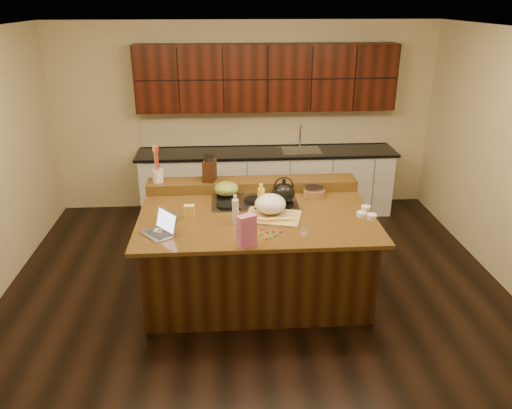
{
  "coord_description": "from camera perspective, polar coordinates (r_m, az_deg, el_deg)",
  "views": [
    {
      "loc": [
        -0.32,
        -4.69,
        2.98
      ],
      "look_at": [
        0.0,
        0.05,
        1.0
      ],
      "focal_mm": 35.0,
      "sensor_mm": 36.0,
      "label": 1
    }
  ],
  "objects": [
    {
      "name": "gumdrop_5",
      "position": [
        4.67,
        0.63,
        -3.42
      ],
      "size": [
        0.02,
        0.02,
        0.02
      ],
      "primitive_type": "ellipsoid",
      "color": "#198C26",
      "rests_on": "island"
    },
    {
      "name": "kettle",
      "position": [
        5.26,
        3.18,
        1.31
      ],
      "size": [
        0.3,
        0.3,
        0.21
      ],
      "primitive_type": "ellipsoid",
      "rotation": [
        0.0,
        0.0,
        -0.32
      ],
      "color": "black",
      "rests_on": "cooktop"
    },
    {
      "name": "gumdrop_0",
      "position": [
        4.58,
        1.2,
        -3.97
      ],
      "size": [
        0.02,
        0.02,
        0.02
      ],
      "primitive_type": "ellipsoid",
      "color": "red",
      "rests_on": "island"
    },
    {
      "name": "green_bowl",
      "position": [
        5.48,
        -3.4,
        1.83
      ],
      "size": [
        0.34,
        0.34,
        0.15
      ],
      "primitive_type": "ellipsoid",
      "rotation": [
        0.0,
        0.0,
        0.29
      ],
      "color": "olive",
      "rests_on": "cooktop"
    },
    {
      "name": "candy_plate",
      "position": [
        4.82,
        -10.97,
        -3.07
      ],
      "size": [
        0.19,
        0.19,
        0.01
      ],
      "primitive_type": "cylinder",
      "rotation": [
        0.0,
        0.0,
        -0.06
      ],
      "color": "white",
      "rests_on": "island"
    },
    {
      "name": "ramekin_b",
      "position": [
        5.15,
        13.08,
        -1.33
      ],
      "size": [
        0.11,
        0.11,
        0.04
      ],
      "primitive_type": "cylinder",
      "rotation": [
        0.0,
        0.0,
        0.06
      ],
      "color": "white",
      "rests_on": "island"
    },
    {
      "name": "gumdrop_4",
      "position": [
        4.73,
        2.88,
        -3.12
      ],
      "size": [
        0.02,
        0.02,
        0.02
      ],
      "primitive_type": "ellipsoid",
      "color": "red",
      "rests_on": "island"
    },
    {
      "name": "ramekin_c",
      "position": [
        5.34,
        12.44,
        -0.39
      ],
      "size": [
        0.13,
        0.13,
        0.04
      ],
      "primitive_type": "cylinder",
      "rotation": [
        0.0,
        0.0,
        -0.43
      ],
      "color": "white",
      "rests_on": "island"
    },
    {
      "name": "gumdrop_11",
      "position": [
        4.72,
        -1.32,
        -3.11
      ],
      "size": [
        0.02,
        0.02,
        0.02
      ],
      "primitive_type": "ellipsoid",
      "color": "#198C26",
      "rests_on": "island"
    },
    {
      "name": "strainer_bowl",
      "position": [
        5.59,
        6.67,
        1.34
      ],
      "size": [
        0.25,
        0.25,
        0.09
      ],
      "primitive_type": "cylinder",
      "rotation": [
        0.0,
        0.0,
        0.03
      ],
      "color": "#996B3F",
      "rests_on": "island"
    },
    {
      "name": "gumdrop_6",
      "position": [
        4.66,
        -1.98,
        -3.51
      ],
      "size": [
        0.02,
        0.02,
        0.02
      ],
      "primitive_type": "ellipsoid",
      "color": "red",
      "rests_on": "island"
    },
    {
      "name": "gumdrop_13",
      "position": [
        4.64,
        2.13,
        -3.6
      ],
      "size": [
        0.02,
        0.02,
        0.02
      ],
      "primitive_type": "ellipsoid",
      "color": "#198C26",
      "rests_on": "island"
    },
    {
      "name": "wooden_tray",
      "position": [
        5.04,
        1.72,
        -0.27
      ],
      "size": [
        0.63,
        0.53,
        0.22
      ],
      "rotation": [
        0.0,
        0.0,
        -0.27
      ],
      "color": "tan",
      "rests_on": "island"
    },
    {
      "name": "kitchen_timer",
      "position": [
        4.76,
        5.53,
        -2.69
      ],
      "size": [
        0.08,
        0.08,
        0.07
      ],
      "primitive_type": "cone",
      "rotation": [
        0.0,
        0.0,
        0.05
      ],
      "color": "silver",
      "rests_on": "island"
    },
    {
      "name": "ramekin_a",
      "position": [
        5.17,
        11.95,
        -1.09
      ],
      "size": [
        0.13,
        0.13,
        0.04
      ],
      "primitive_type": "cylinder",
      "rotation": [
        0.0,
        0.0,
        -0.43
      ],
      "color": "white",
      "rests_on": "island"
    },
    {
      "name": "gumdrop_9",
      "position": [
        4.6,
        1.65,
        -3.87
      ],
      "size": [
        0.02,
        0.02,
        0.02
      ],
      "primitive_type": "ellipsoid",
      "color": "#198C26",
      "rests_on": "island"
    },
    {
      "name": "oil_bottle",
      "position": [
        5.09,
        0.58,
        0.41
      ],
      "size": [
        0.07,
        0.07,
        0.27
      ],
      "primitive_type": "cylinder",
      "rotation": [
        0.0,
        0.0,
        0.03
      ],
      "color": "yellow",
      "rests_on": "island"
    },
    {
      "name": "gumdrop_2",
      "position": [
        4.78,
        0.69,
        -2.8
      ],
      "size": [
        0.02,
        0.02,
        0.02
      ],
      "primitive_type": "ellipsoid",
      "color": "red",
      "rests_on": "island"
    },
    {
      "name": "gumdrop_1",
      "position": [
        4.73,
        -1.77,
        -3.1
      ],
      "size": [
        0.02,
        0.02,
        0.02
      ],
      "primitive_type": "ellipsoid",
      "color": "#198C26",
      "rests_on": "island"
    },
    {
      "name": "back_counter",
      "position": [
        7.23,
        1.23,
        6.58
      ],
      "size": [
        3.7,
        0.66,
        2.4
      ],
      "color": "silver",
      "rests_on": "ground"
    },
    {
      "name": "island",
      "position": [
        5.33,
        0.04,
        -5.53
      ],
      "size": [
        2.4,
        1.6,
        0.92
      ],
      "color": "black",
      "rests_on": "ground"
    },
    {
      "name": "gumdrop_8",
      "position": [
        4.73,
        1.98,
        -3.1
      ],
      "size": [
        0.02,
        0.02,
        0.02
      ],
      "primitive_type": "ellipsoid",
      "color": "red",
      "rests_on": "island"
    },
    {
      "name": "pink_bag",
      "position": [
        4.41,
        -1.07,
        -3.06
      ],
      "size": [
        0.18,
        0.15,
        0.3
      ],
      "primitive_type": "cube",
      "rotation": [
        0.0,
        0.0,
        0.47
      ],
      "color": "#C65D95",
      "rests_on": "island"
    },
    {
      "name": "gumdrop_12",
      "position": [
        4.71,
        1.24,
        -3.17
      ],
      "size": [
        0.02,
        0.02,
        0.02
      ],
      "primitive_type": "ellipsoid",
      "color": "red",
      "rests_on": "island"
    },
    {
      "name": "gumdrop_10",
      "position": [
        4.72,
        -1.78,
        -3.12
      ],
      "size": [
        0.02,
        0.02,
        0.02
      ],
      "primitive_type": "ellipsoid",
      "color": "red",
      "rests_on": "island"
    },
    {
      "name": "room",
      "position": [
        4.98,
        0.04,
        3.5
      ],
      "size": [
        5.52,
        5.02,
        2.72
      ],
      "color": "black",
      "rests_on": "ground"
    },
    {
      "name": "cooktop",
      "position": [
        5.4,
        -0.18,
        0.39
      ],
      "size": [
        0.92,
        0.52,
        0.05
      ],
      "color": "gray",
      "rests_on": "island"
    },
    {
      "name": "utensil_crock",
      "position": [
        5.76,
        -11.15,
        3.22
      ],
      "size": [
        0.14,
        0.14,
        0.14
      ],
      "primitive_type": "cylinder",
      "rotation": [
        0.0,
        0.0,
        0.22
      ],
      "color": "white",
      "rests_on": "back_ledge"
    },
    {
      "name": "gumdrop_14",
      "position": [
        4.68,
        -0.51,
        -3.37
      ],
      "size": [
        0.02,
        0.02,
        0.02
      ],
      "primitive_type": "ellipsoid",
      "color": "red",
      "rests_on": "island"
    },
    {
      "name": "package_box",
      "position": [
        5.03,
        -7.61,
        -0.85
      ],
      "size": [
        0.11,
        0.08,
        0.14
      ],
      "primitive_type": "cube",
      "rotation": [
        0.0,
        0.0,
        -0.05
      ],
      "color": "#E5CC50",
      "rests_on": "island"
    },
    {
      "name": "back_ledge",
      "position": [
        5.76,
        -0.44,
        2.3
      ],
      "size": [
        2.4,
        0.3,
        0.12
      ],
      "primitive_type": "cube",
      "color": "black",
      "rests_on": "island"
    },
    {
      "name": "gumdrop_7",
      "position": [
        4.66,
        -2.07,
        -3.51
      ],
      "size": [
        0.02,
        0.02,
        0.02
      ],
      "primitive_type": "ellipsoid",
      "color": "#198C26",
      "rests_on": "island"
    },
    {
      "name": "gumdrop_3",
      "position": [
        4.67,
        2.54,
        -3.43
      ],
      "size": [
        0.02,
        0.02,
        0.02
      ],
      "primitive_type": "ellipsoid",
      "color": "#198C26",
      "rests_on": "island"
    },
    {
      "name": "knife_block",
      "position": [
        5.69,
        -5.32,
        3.88
      ],
      "size": [
        0.16,
        0.22,
        0.24
      ],
      "primitive_type": "cube",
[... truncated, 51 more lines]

